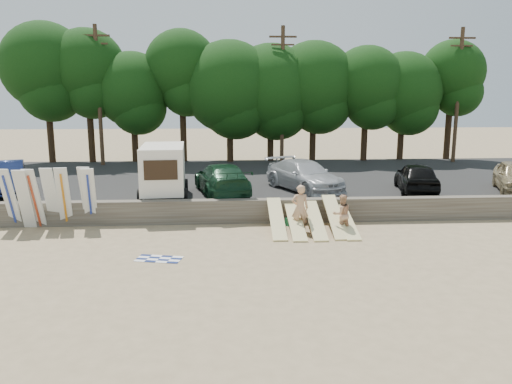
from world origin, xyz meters
TOP-DOWN VIEW (x-y plane):
  - ground at (0.00, 0.00)m, footprint 120.00×120.00m
  - seawall at (0.00, 3.00)m, footprint 44.00×0.50m
  - parking_lot at (0.00, 10.50)m, footprint 44.00×14.50m
  - treeline at (-0.66, 17.51)m, footprint 33.20×6.71m
  - utility_poles at (2.00, 16.00)m, footprint 25.80×0.26m
  - box_trailer at (-4.67, 5.17)m, footprint 2.34×3.87m
  - car_0 at (-12.31, 6.59)m, footprint 3.07×4.85m
  - car_1 at (-2.02, 5.70)m, footprint 3.03×5.33m
  - car_2 at (2.03, 6.40)m, footprint 3.96×5.42m
  - car_3 at (7.39, 5.68)m, footprint 2.52×4.47m
  - surfboard_upright_0 at (-10.48, 2.53)m, footprint 0.61×0.84m
  - surfboard_upright_1 at (-9.85, 2.39)m, footprint 0.50×0.84m
  - surfboard_upright_2 at (-9.50, 2.47)m, footprint 0.60×0.85m
  - surfboard_upright_3 at (-8.89, 2.61)m, footprint 0.53×0.76m
  - surfboard_upright_4 at (-8.37, 2.56)m, footprint 0.56×0.73m
  - surfboard_upright_5 at (-7.45, 2.63)m, footprint 0.56×0.69m
  - surfboard_upright_6 at (-7.36, 2.60)m, footprint 0.62×0.91m
  - surfboard_low_0 at (0.17, 1.51)m, footprint 0.56×2.85m
  - surfboard_low_1 at (0.90, 1.39)m, footprint 0.56×2.90m
  - surfboard_low_2 at (1.68, 1.38)m, footprint 0.56×2.88m
  - surfboard_low_3 at (2.49, 1.46)m, footprint 0.56×2.81m
  - surfboard_low_4 at (2.92, 1.42)m, footprint 0.56×2.92m
  - beachgoer_a at (1.09, 1.48)m, footprint 0.69×0.46m
  - beachgoer_b at (2.67, 1.07)m, footprint 0.86×0.74m
  - cooler at (0.84, 2.40)m, footprint 0.47×0.42m
  - gear_bag at (2.98, 2.40)m, footprint 0.34×0.30m
  - beach_towel at (-4.08, -1.60)m, footprint 1.79×1.79m

SIDE VIEW (x-z plane):
  - ground at x=0.00m, z-range 0.00..0.00m
  - beach_towel at x=-4.08m, z-range 0.01..0.01m
  - gear_bag at x=2.98m, z-range 0.00..0.22m
  - cooler at x=0.84m, z-range 0.00..0.32m
  - parking_lot at x=0.00m, z-range 0.00..0.70m
  - surfboard_low_4 at x=2.92m, z-range 0.00..0.84m
  - surfboard_low_1 at x=0.90m, z-range 0.00..0.89m
  - surfboard_low_2 at x=1.68m, z-range 0.00..0.98m
  - seawall at x=0.00m, z-range 0.00..1.00m
  - surfboard_low_0 at x=0.17m, z-range 0.00..1.08m
  - surfboard_low_3 at x=2.49m, z-range 0.00..1.19m
  - beachgoer_b at x=2.67m, z-range 0.00..1.56m
  - beachgoer_a at x=1.09m, z-range 0.00..1.88m
  - surfboard_upright_6 at x=-7.36m, z-range 0.00..2.50m
  - surfboard_upright_1 at x=-9.85m, z-range 0.00..2.50m
  - surfboard_upright_2 at x=-9.50m, z-range 0.00..2.51m
  - surfboard_upright_0 at x=-10.48m, z-range 0.00..2.52m
  - surfboard_upright_3 at x=-8.89m, z-range 0.00..2.52m
  - surfboard_upright_4 at x=-8.37m, z-range 0.00..2.54m
  - surfboard_upright_5 at x=-7.45m, z-range 0.00..2.55m
  - car_3 at x=7.39m, z-range 0.70..2.14m
  - car_1 at x=-2.02m, z-range 0.70..2.16m
  - car_2 at x=2.03m, z-range 0.70..2.16m
  - car_0 at x=-12.31m, z-range 0.70..2.21m
  - box_trailer at x=-4.67m, z-range 0.84..3.22m
  - utility_poles at x=2.00m, z-range 0.93..9.93m
  - treeline at x=-0.66m, z-range 1.50..10.90m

